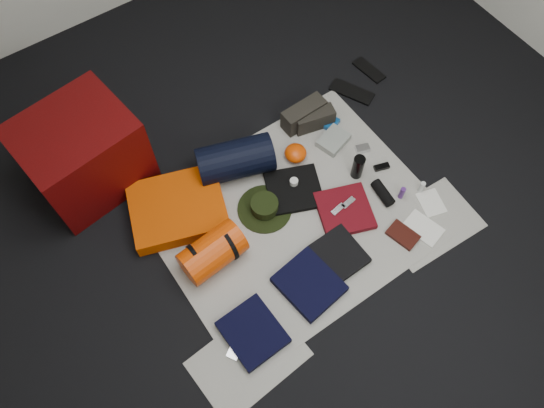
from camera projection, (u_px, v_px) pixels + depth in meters
floor at (294, 218)px, 3.24m from camera, size 4.50×4.50×0.02m
newspaper_mat at (295, 217)px, 3.23m from camera, size 1.60×1.30×0.01m
newspaper_sheet_front_left at (249, 359)px, 2.83m from camera, size 0.61×0.44×0.00m
newspaper_sheet_front_right at (429, 223)px, 3.21m from camera, size 0.60×0.43×0.00m
red_cabinet at (83, 154)px, 3.13m from camera, size 0.70×0.61×0.53m
sleeping_pad at (178, 208)px, 3.20m from camera, size 0.68×0.61×0.10m
stuff_sack at (213, 252)px, 3.00m from camera, size 0.38×0.25×0.22m
sack_strap_left at (197, 262)px, 2.98m from camera, size 0.02×0.22×0.22m
sack_strap_right at (227, 243)px, 3.03m from camera, size 0.03×0.22×0.22m
navy_duffel at (235, 160)px, 3.28m from camera, size 0.52×0.38×0.24m
boonie_brim at (265, 209)px, 3.25m from camera, size 0.41×0.41×0.01m
boonie_crown at (264, 206)px, 3.21m from camera, size 0.17×0.17×0.07m
hiking_boot_left at (304, 114)px, 3.50m from camera, size 0.31×0.12×0.15m
hiking_boot_right at (314, 119)px, 3.49m from camera, size 0.28×0.16×0.13m
flip_flop_left at (352, 92)px, 3.68m from camera, size 0.23×0.32×0.02m
flip_flop_right at (369, 70)px, 3.78m from camera, size 0.12×0.26×0.01m
trousers_navy_a at (253, 332)px, 2.87m from camera, size 0.30×0.33×0.05m
trousers_navy_b at (309, 284)px, 3.00m from camera, size 0.34×0.37×0.05m
trousers_charcoal at (339, 254)px, 3.09m from camera, size 0.25×0.29×0.04m
black_tshirt at (294, 190)px, 3.30m from camera, size 0.42×0.41×0.03m
red_shirt at (345, 211)px, 3.22m from camera, size 0.40×0.40×0.04m
orange_stuff_sack at (295, 153)px, 3.39m from camera, size 0.16×0.16×0.09m
first_aid_pouch at (333, 140)px, 3.46m from camera, size 0.23×0.20×0.05m
water_bottle at (358, 167)px, 3.29m from camera, size 0.09×0.09×0.18m
speaker at (383, 193)px, 3.27m from camera, size 0.09×0.18×0.07m
compact_camera at (362, 149)px, 3.44m from camera, size 0.10×0.08×0.04m
cyan_case at (332, 124)px, 3.53m from camera, size 0.13×0.10×0.03m
toiletry_purple at (402, 193)px, 3.25m from camera, size 0.04×0.04×0.10m
toiletry_clear at (422, 187)px, 3.27m from camera, size 0.04×0.04×0.09m
paperback_book at (403, 235)px, 3.16m from camera, size 0.16×0.20×0.03m
map_booklet at (423, 228)px, 3.19m from camera, size 0.20×0.25×0.01m
map_printout at (431, 203)px, 3.27m from camera, size 0.18×0.21×0.01m
sunglasses at (382, 167)px, 3.38m from camera, size 0.11×0.07×0.02m
key_cluster at (234, 353)px, 2.84m from camera, size 0.09×0.09×0.01m
tape_roll at (294, 182)px, 3.29m from camera, size 0.05×0.05×0.04m
energy_bar_a at (338, 209)px, 3.20m from camera, size 0.10×0.05×0.01m
energy_bar_b at (348, 203)px, 3.22m from camera, size 0.10×0.05×0.01m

